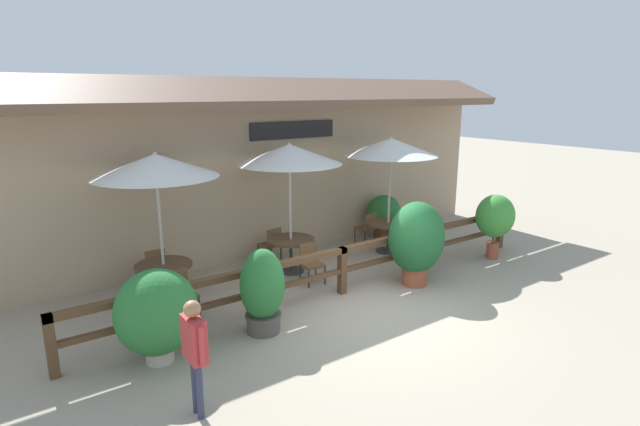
# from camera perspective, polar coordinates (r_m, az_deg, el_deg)

# --- Properties ---
(ground_plane) EXTENTS (60.00, 60.00, 0.00)m
(ground_plane) POSITION_cam_1_polar(r_m,az_deg,el_deg) (9.33, 6.59, -11.11)
(ground_plane) COLOR #9E937F
(building_facade) EXTENTS (14.28, 1.49, 4.23)m
(building_facade) POSITION_cam_1_polar(r_m,az_deg,el_deg) (11.94, -6.51, 5.29)
(building_facade) COLOR tan
(building_facade) RESTS_ON ground
(patio_railing) EXTENTS (10.40, 0.14, 0.95)m
(patio_railing) POSITION_cam_1_polar(r_m,az_deg,el_deg) (9.80, 2.56, -5.38)
(patio_railing) COLOR brown
(patio_railing) RESTS_ON ground
(patio_umbrella_near) EXTENTS (2.25, 2.25, 2.86)m
(patio_umbrella_near) POSITION_cam_1_polar(r_m,az_deg,el_deg) (9.41, -18.28, 5.15)
(patio_umbrella_near) COLOR #B7B2A8
(patio_umbrella_near) RESTS_ON ground
(dining_table_near) EXTENTS (1.06, 1.06, 0.75)m
(dining_table_near) POSITION_cam_1_polar(r_m,az_deg,el_deg) (9.89, -17.40, -6.40)
(dining_table_near) COLOR #4C3826
(dining_table_near) RESTS_ON ground
(chair_near_streetside) EXTENTS (0.47, 0.47, 0.83)m
(chair_near_streetside) POSITION_cam_1_polar(r_m,az_deg,el_deg) (9.23, -15.57, -8.71)
(chair_near_streetside) COLOR brown
(chair_near_streetside) RESTS_ON ground
(chair_near_wallside) EXTENTS (0.44, 0.44, 0.83)m
(chair_near_wallside) POSITION_cam_1_polar(r_m,az_deg,el_deg) (10.69, -18.46, -5.79)
(chair_near_wallside) COLOR brown
(chair_near_wallside) RESTS_ON ground
(patio_umbrella_middle) EXTENTS (2.25, 2.25, 2.86)m
(patio_umbrella_middle) POSITION_cam_1_polar(r_m,az_deg,el_deg) (10.59, -3.52, 6.71)
(patio_umbrella_middle) COLOR #B7B2A8
(patio_umbrella_middle) RESTS_ON ground
(dining_table_middle) EXTENTS (1.06, 1.06, 0.75)m
(dining_table_middle) POSITION_cam_1_polar(r_m,az_deg,el_deg) (11.02, -3.36, -3.70)
(dining_table_middle) COLOR #4C3826
(dining_table_middle) RESTS_ON ground
(chair_middle_streetside) EXTENTS (0.46, 0.46, 0.83)m
(chair_middle_streetside) POSITION_cam_1_polar(r_m,az_deg,el_deg) (10.43, -1.06, -5.55)
(chair_middle_streetside) COLOR brown
(chair_middle_streetside) RESTS_ON ground
(chair_middle_wallside) EXTENTS (0.47, 0.47, 0.83)m
(chair_middle_wallside) POSITION_cam_1_polar(r_m,az_deg,el_deg) (11.69, -5.61, -3.45)
(chair_middle_wallside) COLOR brown
(chair_middle_wallside) RESTS_ON ground
(patio_umbrella_far) EXTENTS (2.25, 2.25, 2.86)m
(patio_umbrella_far) POSITION_cam_1_polar(r_m,az_deg,el_deg) (12.09, 8.09, 7.48)
(patio_umbrella_far) COLOR #B7B2A8
(patio_umbrella_far) RESTS_ON ground
(dining_table_far) EXTENTS (1.06, 1.06, 0.75)m
(dining_table_far) POSITION_cam_1_polar(r_m,az_deg,el_deg) (12.47, 7.78, -1.72)
(dining_table_far) COLOR #4C3826
(dining_table_far) RESTS_ON ground
(chair_far_streetside) EXTENTS (0.49, 0.49, 0.83)m
(chair_far_streetside) POSITION_cam_1_polar(r_m,az_deg,el_deg) (11.99, 10.69, -3.19)
(chair_far_streetside) COLOR brown
(chair_far_streetside) RESTS_ON ground
(chair_far_wallside) EXTENTS (0.45, 0.45, 0.83)m
(chair_far_wallside) POSITION_cam_1_polar(r_m,az_deg,el_deg) (13.11, 5.39, -1.54)
(chair_far_wallside) COLOR brown
(chair_far_wallside) RESTS_ON ground
(potted_plant_tall_tropical) EXTENTS (1.20, 1.08, 1.75)m
(potted_plant_tall_tropical) POSITION_cam_1_polar(r_m,az_deg,el_deg) (10.35, 10.95, -2.99)
(potted_plant_tall_tropical) COLOR #9E4C33
(potted_plant_tall_tropical) RESTS_ON ground
(potted_plant_entrance_palm) EXTENTS (0.75, 0.68, 1.44)m
(potted_plant_entrance_palm) POSITION_cam_1_polar(r_m,az_deg,el_deg) (8.32, -6.58, -8.79)
(potted_plant_entrance_palm) COLOR #564C47
(potted_plant_entrance_palm) RESTS_ON ground
(potted_plant_broad_leaf) EXTENTS (0.96, 0.86, 1.56)m
(potted_plant_broad_leaf) POSITION_cam_1_polar(r_m,az_deg,el_deg) (12.45, 19.38, -0.47)
(potted_plant_broad_leaf) COLOR #9E4C33
(potted_plant_broad_leaf) RESTS_ON ground
(potted_plant_corner_fern) EXTENTS (1.21, 1.09, 1.43)m
(potted_plant_corner_fern) POSITION_cam_1_polar(r_m,az_deg,el_deg) (7.77, -18.17, -10.83)
(potted_plant_corner_fern) COLOR #B7AD99
(potted_plant_corner_fern) RESTS_ON ground
(potted_plant_small_flowering) EXTENTS (0.93, 0.84, 1.15)m
(potted_plant_small_flowering) POSITION_cam_1_polar(r_m,az_deg,el_deg) (13.79, 7.30, -0.02)
(potted_plant_small_flowering) COLOR brown
(potted_plant_small_flowering) RESTS_ON ground
(pedestrian) EXTENTS (0.21, 0.54, 1.53)m
(pedestrian) POSITION_cam_1_polar(r_m,az_deg,el_deg) (6.34, -14.16, -14.22)
(pedestrian) COLOR #2D334C
(pedestrian) RESTS_ON ground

